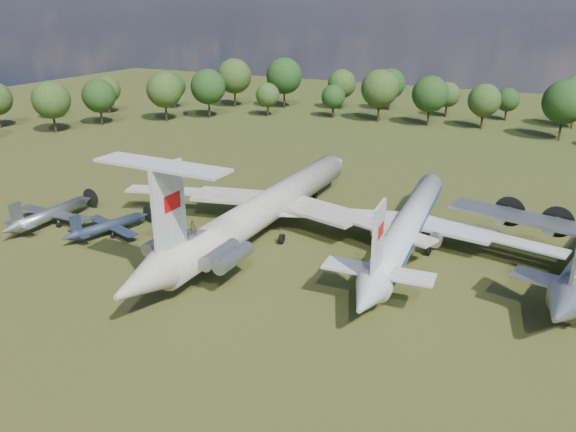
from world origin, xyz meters
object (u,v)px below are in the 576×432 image
at_px(il62_airliner, 267,213).
at_px(tu104_jet, 408,230).
at_px(person_on_il62, 193,228).
at_px(small_prop_west, 109,228).
at_px(small_prop_northwest, 52,216).

xyz_separation_m(il62_airliner, tu104_jet, (18.01, 3.57, -0.44)).
distance_m(tu104_jet, person_on_il62, 27.03).
bearing_deg(small_prop_west, tu104_jet, 36.98).
bearing_deg(small_prop_west, person_on_il62, -1.94).
bearing_deg(small_prop_west, small_prop_northwest, -159.56).
height_order(small_prop_west, small_prop_northwest, small_prop_northwest).
xyz_separation_m(il62_airliner, small_prop_west, (-18.27, -10.00, -1.86)).
bearing_deg(person_on_il62, small_prop_northwest, -34.07).
distance_m(il62_airliner, person_on_il62, 16.49).
height_order(tu104_jet, small_prop_west, tu104_jet).
bearing_deg(tu104_jet, small_prop_west, -163.93).
distance_m(il62_airliner, small_prop_west, 20.91).
xyz_separation_m(small_prop_west, person_on_il62, (18.17, -6.05, 5.61)).
xyz_separation_m(il62_airliner, person_on_il62, (-0.10, -16.05, 3.76)).
bearing_deg(small_prop_northwest, tu104_jet, 16.58).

